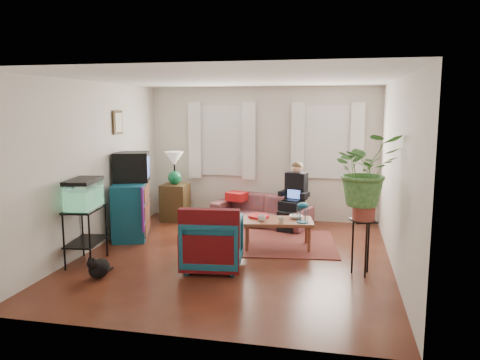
% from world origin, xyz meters
% --- Properties ---
extents(floor, '(4.50, 5.00, 0.01)m').
position_xyz_m(floor, '(0.00, 0.00, 0.00)').
color(floor, '#4F2B14').
rests_on(floor, ground).
extents(ceiling, '(4.50, 5.00, 0.01)m').
position_xyz_m(ceiling, '(0.00, 0.00, 2.60)').
color(ceiling, white).
rests_on(ceiling, wall_back).
extents(wall_back, '(4.50, 0.01, 2.60)m').
position_xyz_m(wall_back, '(0.00, 2.50, 1.30)').
color(wall_back, silver).
rests_on(wall_back, floor).
extents(wall_front, '(4.50, 0.01, 2.60)m').
position_xyz_m(wall_front, '(0.00, -2.50, 1.30)').
color(wall_front, silver).
rests_on(wall_front, floor).
extents(wall_left, '(0.01, 5.00, 2.60)m').
position_xyz_m(wall_left, '(-2.25, 0.00, 1.30)').
color(wall_left, silver).
rests_on(wall_left, floor).
extents(wall_right, '(0.01, 5.00, 2.60)m').
position_xyz_m(wall_right, '(2.25, 0.00, 1.30)').
color(wall_right, silver).
rests_on(wall_right, floor).
extents(window_left, '(1.08, 0.04, 1.38)m').
position_xyz_m(window_left, '(-0.80, 2.48, 1.55)').
color(window_left, white).
rests_on(window_left, wall_back).
extents(window_right, '(1.08, 0.04, 1.38)m').
position_xyz_m(window_right, '(1.25, 2.48, 1.55)').
color(window_right, white).
rests_on(window_right, wall_back).
extents(curtains_left, '(1.36, 0.06, 1.50)m').
position_xyz_m(curtains_left, '(-0.80, 2.40, 1.55)').
color(curtains_left, white).
rests_on(curtains_left, wall_back).
extents(curtains_right, '(1.36, 0.06, 1.50)m').
position_xyz_m(curtains_right, '(1.25, 2.40, 1.55)').
color(curtains_right, white).
rests_on(curtains_right, wall_back).
extents(picture_frame, '(0.04, 0.32, 0.40)m').
position_xyz_m(picture_frame, '(-2.21, 0.85, 1.95)').
color(picture_frame, '#3D2616').
rests_on(picture_frame, wall_left).
extents(area_rug, '(2.18, 1.83, 0.01)m').
position_xyz_m(area_rug, '(0.47, 0.83, 0.01)').
color(area_rug, brown).
rests_on(area_rug, floor).
extents(sofa, '(2.01, 1.29, 0.73)m').
position_xyz_m(sofa, '(0.06, 2.05, 0.37)').
color(sofa, brown).
rests_on(sofa, floor).
extents(seated_person, '(0.62, 0.69, 1.11)m').
position_xyz_m(seated_person, '(0.70, 1.84, 0.56)').
color(seated_person, black).
rests_on(seated_person, sofa).
extents(side_table, '(0.49, 0.49, 0.71)m').
position_xyz_m(side_table, '(-1.65, 2.02, 0.36)').
color(side_table, '#3F2A17').
rests_on(side_table, floor).
extents(table_lamp, '(0.37, 0.37, 0.65)m').
position_xyz_m(table_lamp, '(-1.65, 2.02, 1.02)').
color(table_lamp, white).
rests_on(table_lamp, side_table).
extents(dresser, '(0.83, 1.16, 0.94)m').
position_xyz_m(dresser, '(-1.99, 0.75, 0.47)').
color(dresser, '#125E6F').
rests_on(dresser, floor).
extents(crt_tv, '(0.71, 0.68, 0.50)m').
position_xyz_m(crt_tv, '(-2.00, 0.85, 1.20)').
color(crt_tv, black).
rests_on(crt_tv, dresser).
extents(aquarium_stand, '(0.50, 0.77, 0.81)m').
position_xyz_m(aquarium_stand, '(-2.00, -0.71, 0.40)').
color(aquarium_stand, black).
rests_on(aquarium_stand, floor).
extents(aquarium, '(0.45, 0.70, 0.42)m').
position_xyz_m(aquarium, '(-2.00, -0.71, 1.02)').
color(aquarium, '#7FD899').
rests_on(aquarium, aquarium_stand).
extents(black_cat, '(0.27, 0.39, 0.32)m').
position_xyz_m(black_cat, '(-1.53, -1.21, 0.16)').
color(black_cat, black).
rests_on(black_cat, floor).
extents(armchair, '(0.86, 0.81, 0.80)m').
position_xyz_m(armchair, '(-0.19, -0.52, 0.40)').
color(armchair, '#116168').
rests_on(armchair, floor).
extents(serape_throw, '(0.82, 0.27, 0.66)m').
position_xyz_m(serape_throw, '(-0.15, -0.83, 0.57)').
color(serape_throw, '#9E0A0A').
rests_on(serape_throw, armchair).
extents(coffee_table, '(1.18, 0.77, 0.45)m').
position_xyz_m(coffee_table, '(0.56, 0.60, 0.23)').
color(coffee_table, olive).
rests_on(coffee_table, floor).
extents(cup_a, '(0.14, 0.14, 0.10)m').
position_xyz_m(cup_a, '(0.33, 0.46, 0.50)').
color(cup_a, white).
rests_on(cup_a, coffee_table).
extents(cup_b, '(0.11, 0.11, 0.09)m').
position_xyz_m(cup_b, '(0.64, 0.43, 0.50)').
color(cup_b, beige).
rests_on(cup_b, coffee_table).
extents(bowl, '(0.25, 0.25, 0.05)m').
position_xyz_m(bowl, '(0.84, 0.75, 0.48)').
color(bowl, white).
rests_on(bowl, coffee_table).
extents(snack_tray, '(0.39, 0.39, 0.04)m').
position_xyz_m(snack_tray, '(0.24, 0.70, 0.47)').
color(snack_tray, '#B21414').
rests_on(snack_tray, coffee_table).
extents(birdcage, '(0.21, 0.21, 0.32)m').
position_xyz_m(birdcage, '(0.96, 0.51, 0.61)').
color(birdcage, '#115B6B').
rests_on(birdcage, coffee_table).
extents(plant_stand, '(0.40, 0.40, 0.75)m').
position_xyz_m(plant_stand, '(1.82, -0.36, 0.37)').
color(plant_stand, black).
rests_on(plant_stand, floor).
extents(potted_plant, '(1.05, 0.98, 0.95)m').
position_xyz_m(potted_plant, '(1.82, -0.36, 1.26)').
color(potted_plant, '#599947').
rests_on(potted_plant, plant_stand).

